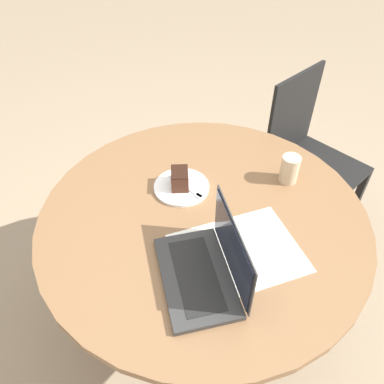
{
  "coord_description": "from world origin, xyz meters",
  "views": [
    {
      "loc": [
        -0.04,
        -0.92,
        1.7
      ],
      "look_at": [
        -0.04,
        0.06,
        0.78
      ],
      "focal_mm": 35.0,
      "sensor_mm": 36.0,
      "label": 1
    }
  ],
  "objects_px": {
    "chair": "(306,159)",
    "plate": "(182,187)",
    "coffee_glass": "(290,169)",
    "laptop": "(206,269)"
  },
  "relations": [
    {
      "from": "chair",
      "to": "plate",
      "type": "height_order",
      "value": "chair"
    },
    {
      "from": "laptop",
      "to": "plate",
      "type": "bearing_deg",
      "value": -1.96
    },
    {
      "from": "chair",
      "to": "coffee_glass",
      "type": "relative_size",
      "value": 8.23
    },
    {
      "from": "chair",
      "to": "laptop",
      "type": "relative_size",
      "value": 2.47
    },
    {
      "from": "coffee_glass",
      "to": "plate",
      "type": "bearing_deg",
      "value": -173.59
    },
    {
      "from": "chair",
      "to": "laptop",
      "type": "bearing_deg",
      "value": 14.37
    },
    {
      "from": "chair",
      "to": "plate",
      "type": "relative_size",
      "value": 4.36
    },
    {
      "from": "chair",
      "to": "plate",
      "type": "bearing_deg",
      "value": -5.45
    },
    {
      "from": "chair",
      "to": "coffee_glass",
      "type": "xyz_separation_m",
      "value": [
        -0.23,
        -0.46,
        0.32
      ]
    },
    {
      "from": "coffee_glass",
      "to": "laptop",
      "type": "distance_m",
      "value": 0.55
    }
  ]
}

